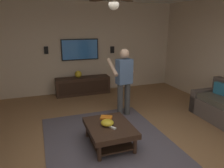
{
  "coord_description": "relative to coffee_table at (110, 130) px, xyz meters",
  "views": [
    {
      "loc": [
        -3.09,
        1.27,
        2.18
      ],
      "look_at": [
        0.7,
        -0.07,
        1.04
      ],
      "focal_mm": 33.97,
      "sensor_mm": 36.0,
      "label": 1
    }
  ],
  "objects": [
    {
      "name": "wall_speaker_left",
      "position": [
        3.37,
        -1.25,
        1.06
      ],
      "size": [
        0.06,
        0.12,
        0.22
      ],
      "primitive_type": "cube",
      "color": "black"
    },
    {
      "name": "ground_plane",
      "position": [
        -0.25,
        -0.14,
        -0.3
      ],
      "size": [
        8.76,
        8.76,
        0.0
      ],
      "primitive_type": "plane",
      "color": "olive"
    },
    {
      "name": "area_rug",
      "position": [
        0.2,
        -0.0,
        -0.29
      ],
      "size": [
        2.66,
        2.32,
        0.01
      ],
      "primitive_type": "cube",
      "color": "#514C56",
      "rests_on": "ground"
    },
    {
      "name": "media_console",
      "position": [
        3.12,
        -0.16,
        -0.02
      ],
      "size": [
        0.45,
        1.7,
        0.55
      ],
      "rotation": [
        0.0,
        0.0,
        3.14
      ],
      "color": "#332116",
      "rests_on": "ground"
    },
    {
      "name": "book",
      "position": [
        0.29,
        -0.03,
        0.12
      ],
      "size": [
        0.25,
        0.27,
        0.04
      ],
      "primitive_type": "cube",
      "rotation": [
        0.0,
        0.0,
        1.08
      ],
      "color": "orange",
      "rests_on": "coffee_table"
    },
    {
      "name": "person_standing",
      "position": [
        1.16,
        -0.75,
        0.64
      ],
      "size": [
        0.59,
        0.59,
        1.64
      ],
      "rotation": [
        0.0,
        0.0,
        0.14
      ],
      "color": "#3F3F3F",
      "rests_on": "ground"
    },
    {
      "name": "ceiling_fan",
      "position": [
        -0.11,
        -0.03,
        2.24
      ],
      "size": [
        1.15,
        1.15,
        0.46
      ],
      "color": "#4C3828"
    },
    {
      "name": "wall_back_tv",
      "position": [
        3.45,
        -0.14,
        1.14
      ],
      "size": [
        0.1,
        6.73,
        2.86
      ],
      "primitive_type": "cube",
      "color": "#C6B299",
      "rests_on": "ground"
    },
    {
      "name": "bowl",
      "position": [
        0.01,
        0.04,
        0.16
      ],
      "size": [
        0.23,
        0.23,
        0.11
      ],
      "primitive_type": "ellipsoid",
      "color": "gold",
      "rests_on": "coffee_table"
    },
    {
      "name": "remote_white",
      "position": [
        -0.12,
        -0.01,
        0.12
      ],
      "size": [
        0.15,
        0.1,
        0.02
      ],
      "primitive_type": "cube",
      "rotation": [
        0.0,
        0.0,
        0.45
      ],
      "color": "white",
      "rests_on": "coffee_table"
    },
    {
      "name": "coffee_table",
      "position": [
        0.0,
        0.0,
        0.0
      ],
      "size": [
        1.0,
        0.8,
        0.4
      ],
      "color": "#332116",
      "rests_on": "ground"
    },
    {
      "name": "vase_round",
      "position": [
        3.14,
        -0.03,
        0.36
      ],
      "size": [
        0.22,
        0.22,
        0.22
      ],
      "primitive_type": "sphere",
      "color": "gold",
      "rests_on": "media_console"
    },
    {
      "name": "wall_speaker_right",
      "position": [
        3.37,
        0.87,
        1.12
      ],
      "size": [
        0.06,
        0.12,
        0.22
      ],
      "primitive_type": "cube",
      "color": "black"
    },
    {
      "name": "tv",
      "position": [
        3.36,
        -0.16,
        1.11
      ],
      "size": [
        0.05,
        1.18,
        0.66
      ],
      "rotation": [
        0.0,
        0.0,
        3.14
      ],
      "color": "black"
    }
  ]
}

